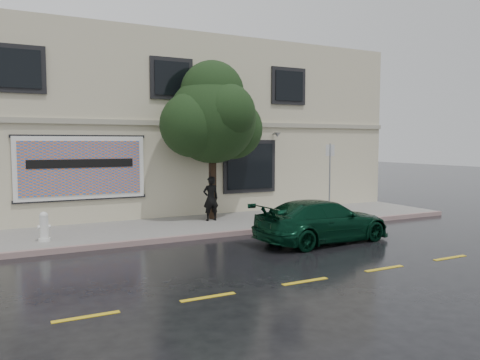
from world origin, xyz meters
name	(u,v)px	position (x,y,z in m)	size (l,w,h in m)	color
ground	(232,248)	(0.00, 0.00, 0.00)	(90.00, 90.00, 0.00)	black
sidewalk	(190,226)	(0.00, 3.25, 0.07)	(20.00, 3.50, 0.15)	gray
curb	(210,236)	(0.00, 1.50, 0.07)	(20.00, 0.18, 0.16)	gray
road_marking	(305,281)	(0.00, -3.50, 0.01)	(19.00, 0.12, 0.01)	gold
building	(143,129)	(0.00, 9.00, 3.50)	(20.00, 8.12, 7.00)	beige
billboard	(82,168)	(-3.20, 4.92, 2.05)	(4.30, 0.16, 2.20)	white
car	(323,221)	(2.70, -0.50, 0.62)	(1.88, 4.26, 1.24)	black
pedestrian	(211,198)	(0.93, 3.61, 0.93)	(0.57, 0.37, 1.56)	black
umbrella	(211,166)	(0.93, 3.61, 2.07)	(0.96, 0.96, 0.71)	black
street_tree	(212,120)	(1.16, 3.97, 3.70)	(3.13, 3.13, 5.13)	#332216
fire_hydrant	(44,227)	(-4.59, 2.53, 0.55)	(0.34, 0.32, 0.83)	silver
sign_pole	(330,172)	(5.66, 3.01, 1.77)	(0.31, 0.16, 2.71)	#92949A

